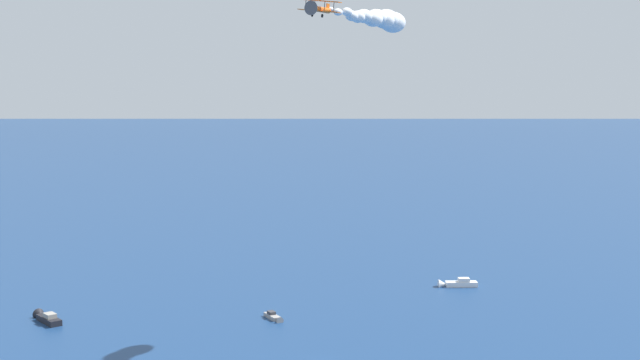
{
  "coord_description": "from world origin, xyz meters",
  "views": [
    {
      "loc": [
        34.52,
        134.57,
        48.65
      ],
      "look_at": [
        0.0,
        0.0,
        31.78
      ],
      "focal_mm": 47.53,
      "sensor_mm": 36.0,
      "label": 1
    }
  ],
  "objects": [
    {
      "name": "motorboat_far_port",
      "position": [
        2.18,
        -28.93,
        0.49
      ],
      "size": [
        3.04,
        6.42,
        1.81
      ],
      "color": "#9E9993",
      "rests_on": "ground_plane"
    },
    {
      "name": "motorboat_near_centre",
      "position": [
        46.71,
        -38.93,
        0.72
      ],
      "size": [
        6.15,
        9.32,
        2.67
      ],
      "color": "black",
      "rests_on": "ground_plane"
    },
    {
      "name": "motorboat_mid_cluster",
      "position": [
        -44.44,
        -45.01,
        0.71
      ],
      "size": [
        9.37,
        4.28,
        2.64
      ],
      "color": "white",
      "rests_on": "ground_plane"
    },
    {
      "name": "biplane_lead",
      "position": [
        0.17,
        0.23,
        59.71
      ],
      "size": [
        6.46,
        6.7,
        3.64
      ],
      "color": "orange"
    },
    {
      "name": "smoke_trail_lead",
      "position": [
        -17.34,
        -20.66,
        59.61
      ],
      "size": [
        23.57,
        26.91,
        4.82
      ],
      "color": "white"
    }
  ]
}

